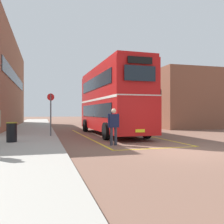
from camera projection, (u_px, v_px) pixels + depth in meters
ground_plane at (101, 129)px, 23.88m from camera, size 135.60×135.60×0.00m
sidewalk_left at (31, 128)px, 24.46m from camera, size 4.00×57.60×0.14m
depot_building_right at (168, 101)px, 29.90m from camera, size 7.52×14.44×5.87m
double_decker_bus at (112, 99)px, 17.69m from camera, size 3.03×10.28×4.75m
single_deck_bus at (111, 112)px, 32.93m from camera, size 3.59×9.47×3.02m
pedestrian_boarding at (114, 124)px, 11.91m from camera, size 0.58×0.32×1.77m
litter_bin at (12, 132)px, 12.07m from camera, size 0.52×0.52×0.96m
bus_stop_sign at (51, 110)px, 15.25m from camera, size 0.43×0.13×2.60m
bay_marking_yellow at (120, 137)px, 15.86m from camera, size 4.52×12.32×0.01m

